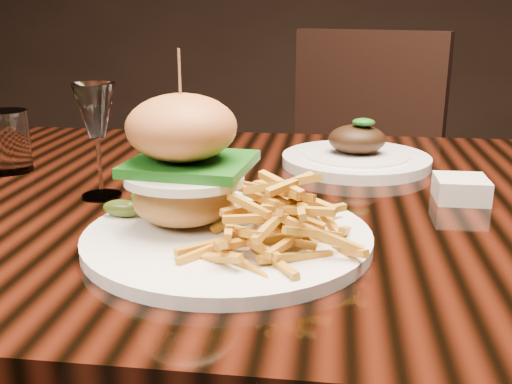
# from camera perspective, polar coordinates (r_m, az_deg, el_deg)

# --- Properties ---
(dining_table) EXTENTS (1.60, 0.90, 0.75)m
(dining_table) POSITION_cam_1_polar(r_m,az_deg,el_deg) (0.90, 5.90, -5.14)
(dining_table) COLOR black
(dining_table) RESTS_ON ground
(burger_plate) EXTENTS (0.33, 0.33, 0.22)m
(burger_plate) POSITION_cam_1_polar(r_m,az_deg,el_deg) (0.69, -3.29, -0.30)
(burger_plate) COLOR white
(burger_plate) RESTS_ON dining_table
(ramekin) EXTENTS (0.09, 0.09, 0.03)m
(ramekin) POSITION_cam_1_polar(r_m,az_deg,el_deg) (0.90, 18.93, 0.28)
(ramekin) COLOR white
(ramekin) RESTS_ON dining_table
(wine_glass) EXTENTS (0.06, 0.06, 0.16)m
(wine_glass) POSITION_cam_1_polar(r_m,az_deg,el_deg) (0.87, -15.03, 7.09)
(wine_glass) COLOR white
(wine_glass) RESTS_ON dining_table
(water_tumbler) EXTENTS (0.08, 0.08, 0.10)m
(water_tumbler) POSITION_cam_1_polar(r_m,az_deg,el_deg) (1.08, -22.66, 4.48)
(water_tumbler) COLOR white
(water_tumbler) RESTS_ON dining_table
(far_dish) EXTENTS (0.26, 0.26, 0.09)m
(far_dish) POSITION_cam_1_polar(r_m,az_deg,el_deg) (1.05, 9.52, 3.38)
(far_dish) COLOR white
(far_dish) RESTS_ON dining_table
(chair_far) EXTENTS (0.60, 0.60, 0.95)m
(chair_far) POSITION_cam_1_polar(r_m,az_deg,el_deg) (1.78, 9.04, 1.52)
(chair_far) COLOR black
(chair_far) RESTS_ON ground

